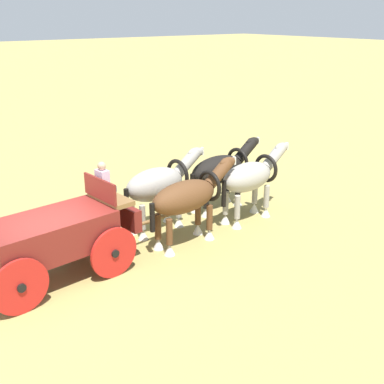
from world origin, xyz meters
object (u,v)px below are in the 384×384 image
object	(u,v)px
show_wagon	(56,235)
draft_horse_rear_near	(159,185)
draft_horse_rear_off	(188,198)
draft_horse_lead_near	(221,170)
draft_horse_lead_off	(250,178)

from	to	relation	value
show_wagon	draft_horse_rear_near	size ratio (longest dim) A/B	1.99
draft_horse_rear_off	show_wagon	bearing A→B (deg)	174.52
draft_horse_rear_off	draft_horse_lead_near	size ratio (longest dim) A/B	1.00
show_wagon	draft_horse_rear_near	bearing A→B (deg)	14.53
show_wagon	draft_horse_lead_near	distance (m)	6.32
draft_horse_lead_near	draft_horse_lead_off	size ratio (longest dim) A/B	1.06
show_wagon	draft_horse_rear_off	distance (m)	3.75
draft_horse_rear_near	draft_horse_lead_off	world-z (taller)	draft_horse_rear_near
draft_horse_rear_off	draft_horse_lead_off	world-z (taller)	draft_horse_lead_off
draft_horse_lead_near	draft_horse_rear_off	bearing A→B (deg)	-148.81
draft_horse_rear_near	draft_horse_lead_near	size ratio (longest dim) A/B	0.95
draft_horse_rear_near	draft_horse_lead_off	distance (m)	2.92
draft_horse_lead_off	draft_horse_rear_near	bearing A→B (deg)	158.13
draft_horse_rear_off	draft_horse_rear_near	bearing A→B (deg)	95.07
draft_horse_rear_near	draft_horse_lead_off	size ratio (longest dim) A/B	1.00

